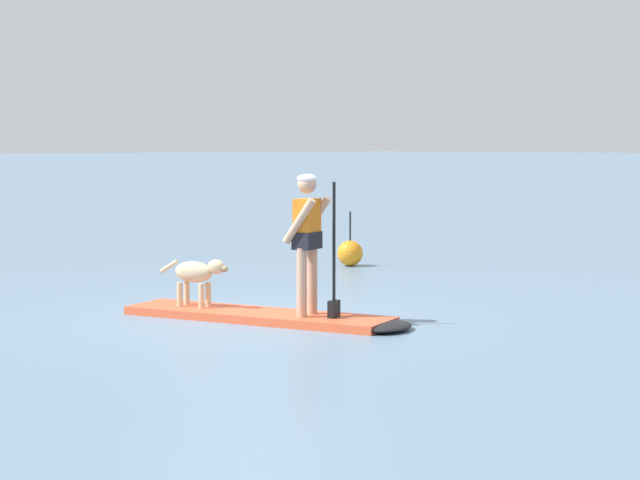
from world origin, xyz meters
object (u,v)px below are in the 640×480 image
Objects in this scene: dog at (197,274)px; person_paddler at (308,234)px; paddleboard at (274,317)px; marker_buoy at (350,253)px.

person_paddler is at bearing 21.16° from dog.
marker_buoy reaches higher than paddleboard.
paddleboard is 6.03m from marker_buoy.
dog is at bearing -158.84° from person_paddler.
dog reaches higher than paddleboard.
marker_buoy is (-4.16, 4.56, -0.83)m from person_paddler.
person_paddler is 1.74× the size of dog.
marker_buoy reaches higher than dog.
dog is 1.01× the size of marker_buoy.
dog is at bearing -62.03° from marker_buoy.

